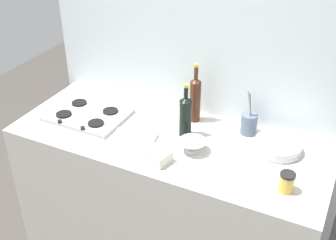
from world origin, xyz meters
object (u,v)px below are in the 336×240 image
butter_dish (155,155)px  mixing_bowl (192,146)px  wine_bottle_leftmost (185,115)px  condiment_jar_front (287,182)px  plate_stack (278,146)px  wine_bottle_mid_left (195,98)px  stovetop_hob (87,115)px  cutting_board (134,139)px  utensil_crock (249,123)px

butter_dish → mixing_bowl: bearing=47.5°
wine_bottle_leftmost → condiment_jar_front: wine_bottle_leftmost is taller
mixing_bowl → condiment_jar_front: 0.53m
plate_stack → wine_bottle_mid_left: 0.55m
mixing_bowl → butter_dish: mixing_bowl is taller
plate_stack → condiment_jar_front: size_ratio=2.52×
mixing_bowl → plate_stack: bearing=26.9°
stovetop_hob → butter_dish: (0.57, -0.21, 0.02)m
butter_dish → cutting_board: (-0.19, 0.11, -0.02)m
stovetop_hob → mixing_bowl: (0.72, -0.05, 0.02)m
plate_stack → condiment_jar_front: 0.33m
stovetop_hob → condiment_jar_front: 1.25m
cutting_board → condiment_jar_front: bearing=-3.7°
wine_bottle_mid_left → condiment_jar_front: (0.64, -0.40, -0.10)m
utensil_crock → condiment_jar_front: (0.31, -0.41, -0.02)m
mixing_bowl → utensil_crock: bearing=54.8°
plate_stack → condiment_jar_front: bearing=-69.3°
wine_bottle_mid_left → butter_dish: 0.47m
wine_bottle_leftmost → stovetop_hob: bearing=-172.7°
stovetop_hob → wine_bottle_leftmost: bearing=7.3°
wine_bottle_leftmost → cutting_board: wine_bottle_leftmost is taller
plate_stack → mixing_bowl: mixing_bowl is taller
stovetop_hob → utensil_crock: 0.97m
stovetop_hob → butter_dish: 0.61m
wine_bottle_mid_left → utensil_crock: 0.34m
wine_bottle_mid_left → plate_stack: bearing=-10.3°
wine_bottle_leftmost → butter_dish: (-0.04, -0.28, -0.10)m
mixing_bowl → cutting_board: (-0.34, -0.04, -0.03)m
stovetop_hob → wine_bottle_leftmost: size_ratio=1.44×
plate_stack → wine_bottle_mid_left: bearing=169.7°
stovetop_hob → plate_stack: 1.14m
plate_stack → cutting_board: 0.79m
stovetop_hob → condiment_jar_front: bearing=-6.9°
cutting_board → stovetop_hob: bearing=165.9°
condiment_jar_front → cutting_board: 0.86m
wine_bottle_leftmost → wine_bottle_mid_left: (-0.02, 0.17, 0.02)m
cutting_board → plate_stack: bearing=18.7°
plate_stack → utensil_crock: bearing=153.3°
utensil_crock → condiment_jar_front: utensil_crock is taller
wine_bottle_mid_left → utensil_crock: (0.33, 0.00, -0.08)m
wine_bottle_leftmost → mixing_bowl: 0.19m
utensil_crock → mixing_bowl: bearing=-125.2°
wine_bottle_mid_left → utensil_crock: size_ratio=1.26×
plate_stack → butter_dish: butter_dish is taller
stovetop_hob → utensil_crock: utensil_crock is taller
plate_stack → mixing_bowl: bearing=-153.1°
butter_dish → wine_bottle_leftmost: bearing=81.6°
stovetop_hob → cutting_board: size_ratio=1.94×
utensil_crock → wine_bottle_leftmost: bearing=-150.9°
butter_dish → condiment_jar_front: size_ratio=1.53×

